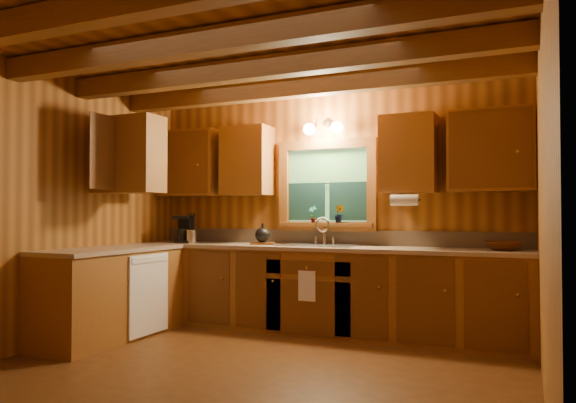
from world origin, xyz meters
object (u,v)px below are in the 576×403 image
Objects in this scene: coffee_maker at (184,229)px; cutting_board at (263,244)px; wicker_basket at (503,246)px; sink at (319,250)px.

coffee_maker is 1.24× the size of cutting_board.
cutting_board is (1.01, 0.02, -0.14)m from coffee_maker.
wicker_basket reaches higher than cutting_board.
wicker_basket is at bearing -19.55° from cutting_board.
coffee_maker is at bearing -178.24° from sink.
coffee_maker is at bearing 159.94° from cutting_board.
sink is 2.50× the size of wicker_basket.
coffee_maker reaches higher than wicker_basket.
wicker_basket is (1.81, 0.03, 0.08)m from sink.
cutting_board is (-0.64, -0.03, 0.06)m from sink.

